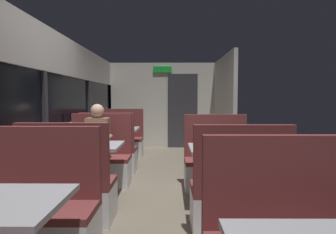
# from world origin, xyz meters

# --- Properties ---
(ground_plane) EXTENTS (3.30, 9.20, 0.02)m
(ground_plane) POSITION_xyz_m (0.00, 0.00, -0.01)
(ground_plane) COLOR #665B4C
(carriage_window_panel_left) EXTENTS (0.09, 8.48, 2.30)m
(carriage_window_panel_left) POSITION_xyz_m (-1.45, 0.00, 1.11)
(carriage_window_panel_left) COLOR beige
(carriage_window_panel_left) RESTS_ON ground_plane
(carriage_end_bulkhead) EXTENTS (2.90, 0.11, 2.30)m
(carriage_end_bulkhead) POSITION_xyz_m (0.06, 4.19, 1.14)
(carriage_end_bulkhead) COLOR beige
(carriage_end_bulkhead) RESTS_ON ground_plane
(carriage_aisle_panel_right) EXTENTS (0.08, 2.40, 2.30)m
(carriage_aisle_panel_right) POSITION_xyz_m (1.45, 3.00, 1.15)
(carriage_aisle_panel_right) COLOR beige
(carriage_aisle_panel_right) RESTS_ON ground_plane
(bench_near_window_facing_entry) EXTENTS (0.95, 0.50, 1.10)m
(bench_near_window_facing_entry) POSITION_xyz_m (-0.89, -1.39, 0.33)
(bench_near_window_facing_entry) COLOR silver
(bench_near_window_facing_entry) RESTS_ON ground_plane
(dining_table_mid_window) EXTENTS (0.90, 0.70, 0.74)m
(dining_table_mid_window) POSITION_xyz_m (-0.89, 0.01, 0.64)
(dining_table_mid_window) COLOR #9E9EA3
(dining_table_mid_window) RESTS_ON ground_plane
(bench_mid_window_facing_end) EXTENTS (0.95, 0.50, 1.10)m
(bench_mid_window_facing_end) POSITION_xyz_m (-0.89, -0.69, 0.33)
(bench_mid_window_facing_end) COLOR silver
(bench_mid_window_facing_end) RESTS_ON ground_plane
(bench_mid_window_facing_entry) EXTENTS (0.95, 0.50, 1.10)m
(bench_mid_window_facing_entry) POSITION_xyz_m (-0.89, 0.71, 0.33)
(bench_mid_window_facing_entry) COLOR silver
(bench_mid_window_facing_entry) RESTS_ON ground_plane
(dining_table_far_window) EXTENTS (0.90, 0.70, 0.74)m
(dining_table_far_window) POSITION_xyz_m (-0.89, 2.12, 0.64)
(dining_table_far_window) COLOR #9E9EA3
(dining_table_far_window) RESTS_ON ground_plane
(bench_far_window_facing_end) EXTENTS (0.95, 0.50, 1.10)m
(bench_far_window_facing_end) POSITION_xyz_m (-0.89, 1.42, 0.33)
(bench_far_window_facing_end) COLOR silver
(bench_far_window_facing_end) RESTS_ON ground_plane
(bench_far_window_facing_entry) EXTENTS (0.95, 0.50, 1.10)m
(bench_far_window_facing_entry) POSITION_xyz_m (-0.89, 2.82, 0.33)
(bench_far_window_facing_entry) COLOR silver
(bench_far_window_facing_entry) RESTS_ON ground_plane
(dining_table_rear_aisle) EXTENTS (0.90, 0.70, 0.74)m
(dining_table_rear_aisle) POSITION_xyz_m (0.89, -0.19, 0.64)
(dining_table_rear_aisle) COLOR #9E9EA3
(dining_table_rear_aisle) RESTS_ON ground_plane
(bench_rear_aisle_facing_end) EXTENTS (0.95, 0.50, 1.10)m
(bench_rear_aisle_facing_end) POSITION_xyz_m (0.89, -0.89, 0.33)
(bench_rear_aisle_facing_end) COLOR silver
(bench_rear_aisle_facing_end) RESTS_ON ground_plane
(bench_rear_aisle_facing_entry) EXTENTS (0.95, 0.50, 1.10)m
(bench_rear_aisle_facing_entry) POSITION_xyz_m (0.89, 0.51, 0.33)
(bench_rear_aisle_facing_entry) COLOR silver
(bench_rear_aisle_facing_entry) RESTS_ON ground_plane
(seated_passenger) EXTENTS (0.47, 0.55, 1.26)m
(seated_passenger) POSITION_xyz_m (-0.89, 0.64, 0.54)
(seated_passenger) COLOR #26262D
(seated_passenger) RESTS_ON ground_plane
(coffee_cup_secondary) EXTENTS (0.07, 0.07, 0.09)m
(coffee_cup_secondary) POSITION_xyz_m (-1.06, 1.98, 0.79)
(coffee_cup_secondary) COLOR #26598C
(coffee_cup_secondary) RESTS_ON dining_table_far_window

